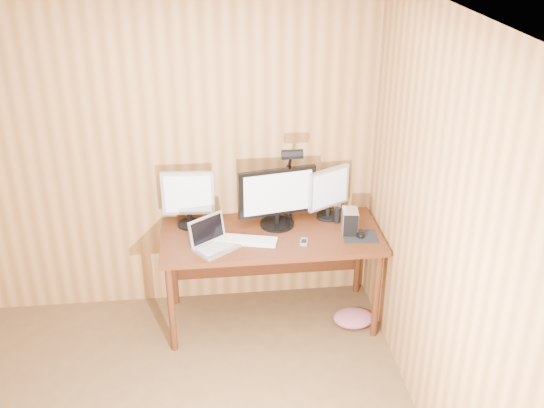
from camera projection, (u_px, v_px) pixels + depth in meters
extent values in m
plane|color=silver|center=(66.00, 45.00, 2.30)|extent=(4.00, 4.00, 0.00)
plane|color=#AE753F|center=(139.00, 157.00, 4.64)|extent=(4.00, 0.00, 4.00)
plane|color=#AE753F|center=(479.00, 299.00, 3.04)|extent=(0.00, 4.00, 4.00)
cube|color=#4C220F|center=(271.00, 236.00, 4.64)|extent=(1.60, 0.70, 0.04)
cube|color=#4C220F|center=(267.00, 247.00, 5.04)|extent=(1.48, 0.02, 0.51)
cylinder|color=#4C220F|center=(171.00, 309.00, 4.47)|extent=(0.05, 0.05, 0.71)
cylinder|color=#4C220F|center=(174.00, 265.00, 4.99)|extent=(0.05, 0.05, 0.71)
cylinder|color=#4C220F|center=(377.00, 295.00, 4.62)|extent=(0.05, 0.05, 0.71)
cylinder|color=#4C220F|center=(358.00, 254.00, 5.13)|extent=(0.05, 0.05, 0.71)
cylinder|color=black|center=(277.00, 224.00, 4.75)|extent=(0.25, 0.25, 0.02)
cylinder|color=black|center=(277.00, 218.00, 4.72)|extent=(0.04, 0.04, 0.07)
cube|color=black|center=(277.00, 192.00, 4.63)|extent=(0.58, 0.14, 0.36)
cube|color=silver|center=(278.00, 193.00, 4.61)|extent=(0.51, 0.10, 0.31)
cylinder|color=black|center=(190.00, 224.00, 4.74)|extent=(0.18, 0.18, 0.02)
cylinder|color=black|center=(190.00, 218.00, 4.72)|extent=(0.04, 0.04, 0.08)
cube|color=#BBBABF|center=(188.00, 193.00, 4.63)|extent=(0.38, 0.06, 0.33)
cube|color=silver|center=(188.00, 194.00, 4.61)|extent=(0.34, 0.03, 0.29)
cylinder|color=black|center=(327.00, 216.00, 4.86)|extent=(0.17, 0.17, 0.02)
cylinder|color=black|center=(328.00, 211.00, 4.83)|extent=(0.03, 0.03, 0.07)
cube|color=#BBBABF|center=(329.00, 188.00, 4.75)|extent=(0.33, 0.20, 0.31)
cube|color=silver|center=(330.00, 189.00, 4.73)|extent=(0.28, 0.15, 0.27)
cube|color=silver|center=(216.00, 248.00, 4.44)|extent=(0.36, 0.34, 0.02)
cube|color=silver|center=(207.00, 229.00, 4.46)|extent=(0.26, 0.21, 0.19)
cube|color=black|center=(207.00, 229.00, 4.46)|extent=(0.23, 0.18, 0.16)
cube|color=#B2B2B7|center=(216.00, 247.00, 4.43)|extent=(0.27, 0.25, 0.00)
cube|color=white|center=(246.00, 240.00, 4.53)|extent=(0.46, 0.24, 0.02)
cube|color=white|center=(246.00, 239.00, 4.52)|extent=(0.43, 0.21, 0.00)
cube|color=black|center=(360.00, 236.00, 4.60)|extent=(0.26, 0.22, 0.00)
ellipsoid|color=black|center=(360.00, 234.00, 4.59)|extent=(0.09, 0.12, 0.04)
cube|color=silver|center=(350.00, 221.00, 4.62)|extent=(0.13, 0.17, 0.18)
cube|color=black|center=(351.00, 226.00, 4.55)|extent=(0.10, 0.02, 0.17)
cube|color=silver|center=(304.00, 242.00, 4.51)|extent=(0.07, 0.11, 0.01)
cube|color=black|center=(304.00, 241.00, 4.51)|extent=(0.05, 0.07, 0.00)
cylinder|color=black|center=(337.00, 215.00, 4.76)|extent=(0.05, 0.05, 0.12)
cube|color=black|center=(288.00, 219.00, 4.86)|extent=(0.05, 0.06, 0.06)
cylinder|color=black|center=(289.00, 193.00, 4.76)|extent=(0.03, 0.03, 0.42)
sphere|color=black|center=(289.00, 167.00, 4.66)|extent=(0.04, 0.04, 0.04)
cylinder|color=black|center=(290.00, 160.00, 4.57)|extent=(0.02, 0.15, 0.17)
cylinder|color=black|center=(292.00, 154.00, 4.46)|extent=(0.15, 0.07, 0.07)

